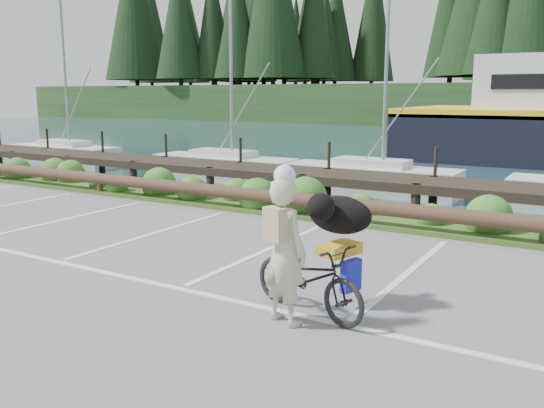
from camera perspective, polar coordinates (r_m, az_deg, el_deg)
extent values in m
plane|color=slate|center=(8.77, -7.51, -7.60)|extent=(72.00, 72.00, 0.00)
cube|color=#3D5B21|center=(13.18, 6.88, -1.09)|extent=(34.00, 1.60, 0.10)
imported|color=black|center=(7.35, 3.63, -7.30)|extent=(1.92, 1.13, 0.96)
imported|color=beige|center=(6.94, 1.23, -4.73)|extent=(0.75, 0.60, 1.80)
ellipsoid|color=black|center=(7.58, 6.75, -1.07)|extent=(0.66, 0.96, 0.51)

